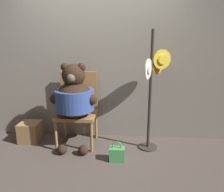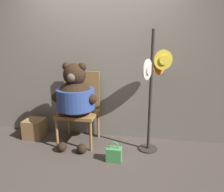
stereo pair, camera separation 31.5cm
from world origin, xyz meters
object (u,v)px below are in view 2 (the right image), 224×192
chair (80,105)px  teddy_bear (75,96)px  hat_display_rack (154,86)px  handbag_on_ground (114,154)px

chair → teddy_bear: bearing=-89.7°
hat_display_rack → handbag_on_ground: (-0.49, -0.42, -0.87)m
teddy_bear → hat_display_rack: bearing=3.1°
teddy_bear → handbag_on_ground: (0.64, -0.36, -0.68)m
chair → hat_display_rack: bearing=-6.2°
hat_display_rack → handbag_on_ground: size_ratio=6.12×
teddy_bear → handbag_on_ground: bearing=-29.5°
chair → teddy_bear: 0.26m
teddy_bear → handbag_on_ground: size_ratio=4.53×
chair → hat_display_rack: 1.20m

